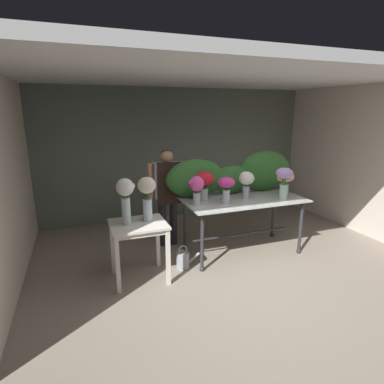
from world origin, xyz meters
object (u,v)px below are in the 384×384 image
at_px(vase_white_roses_tall, 125,196).
at_px(watering_can, 183,260).
at_px(vase_lilac_ranunculus, 284,179).
at_px(vase_magenta_roses, 226,186).
at_px(florist, 167,188).
at_px(vase_cream_lisianthus_tall, 147,194).
at_px(vase_peach_peonies, 285,179).
at_px(vase_crimson_carnations, 204,182).
at_px(vase_fuchsia_snapdragons, 197,187).
at_px(vase_ivory_anemones, 247,181).
at_px(side_table_white, 138,231).
at_px(display_table_glass, 243,207).

bearing_deg(vase_white_roses_tall, watering_can, 5.66).
distance_m(vase_lilac_ranunculus, vase_magenta_roses, 0.90).
distance_m(florist, vase_white_roses_tall, 1.22).
height_order(vase_cream_lisianthus_tall, watering_can, vase_cream_lisianthus_tall).
relative_size(vase_peach_peonies, vase_crimson_carnations, 0.90).
height_order(vase_lilac_ranunculus, vase_crimson_carnations, vase_lilac_ranunculus).
distance_m(vase_white_roses_tall, vase_cream_lisianthus_tall, 0.28).
distance_m(vase_fuchsia_snapdragons, vase_magenta_roses, 0.42).
bearing_deg(vase_crimson_carnations, vase_ivory_anemones, -15.82).
distance_m(florist, vase_fuchsia_snapdragons, 0.75).
relative_size(side_table_white, vase_ivory_anemones, 1.87).
xyz_separation_m(florist, vase_peach_peonies, (1.72, -0.67, 0.14)).
xyz_separation_m(vase_peach_peonies, vase_cream_lisianthus_tall, (-2.23, -0.19, 0.01)).
height_order(display_table_glass, watering_can, display_table_glass).
height_order(side_table_white, vase_lilac_ranunculus, vase_lilac_ranunculus).
bearing_deg(side_table_white, florist, 54.78).
xyz_separation_m(side_table_white, vase_magenta_roses, (1.29, 0.13, 0.45)).
distance_m(florist, vase_lilac_ranunculus, 1.79).
relative_size(vase_lilac_ranunculus, watering_can, 1.37).
xyz_separation_m(display_table_glass, vase_lilac_ranunculus, (0.53, -0.24, 0.46)).
height_order(display_table_glass, vase_fuchsia_snapdragons, vase_fuchsia_snapdragons).
distance_m(vase_peach_peonies, vase_ivory_anemones, 0.68).
distance_m(vase_fuchsia_snapdragons, vase_crimson_carnations, 0.29).
bearing_deg(vase_lilac_ranunculus, vase_cream_lisianthus_tall, 178.87).
bearing_deg(vase_white_roses_tall, vase_ivory_anemones, 8.05).
relative_size(florist, vase_crimson_carnations, 3.74).
relative_size(vase_ivory_anemones, vase_crimson_carnations, 0.98).
bearing_deg(vase_ivory_anemones, side_table_white, -171.26).
distance_m(display_table_glass, florist, 1.23).
relative_size(vase_fuchsia_snapdragons, vase_ivory_anemones, 0.99).
bearing_deg(watering_can, vase_cream_lisianthus_tall, -178.17).
relative_size(display_table_glass, vase_crimson_carnations, 4.33).
relative_size(vase_peach_peonies, watering_can, 1.08).
xyz_separation_m(display_table_glass, vase_peach_peonies, (0.72, -0.02, 0.38)).
bearing_deg(vase_crimson_carnations, display_table_glass, -16.61).
xyz_separation_m(side_table_white, vase_fuchsia_snapdragons, (0.88, 0.22, 0.46)).
bearing_deg(watering_can, vase_crimson_carnations, 38.52).
xyz_separation_m(side_table_white, vase_peach_peonies, (2.37, 0.25, 0.45)).
bearing_deg(vase_peach_peonies, vase_lilac_ranunculus, -129.69).
distance_m(side_table_white, vase_peach_peonies, 2.43).
bearing_deg(vase_white_roses_tall, display_table_glass, 8.32).
bearing_deg(vase_ivory_anemones, watering_can, -170.27).
bearing_deg(display_table_glass, vase_crimson_carnations, 163.39).
bearing_deg(vase_lilac_ranunculus, vase_magenta_roses, 172.79).
xyz_separation_m(vase_magenta_roses, vase_cream_lisianthus_tall, (-1.16, -0.07, 0.01)).
relative_size(side_table_white, vase_lilac_ranunculus, 1.60).
xyz_separation_m(vase_lilac_ranunculus, watering_can, (-1.56, 0.06, -1.06)).
bearing_deg(vase_crimson_carnations, vase_white_roses_tall, -160.28).
height_order(vase_lilac_ranunculus, vase_magenta_roses, vase_lilac_ranunculus).
height_order(vase_crimson_carnations, watering_can, vase_crimson_carnations).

